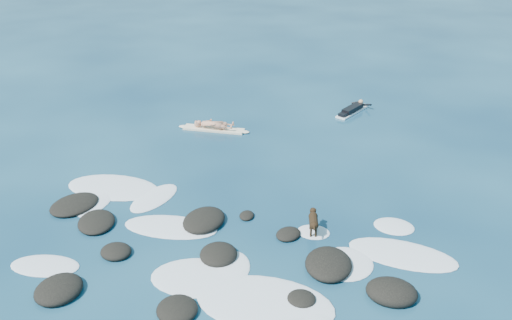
% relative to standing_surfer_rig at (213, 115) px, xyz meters
% --- Properties ---
extents(ground, '(160.00, 160.00, 0.00)m').
position_rel_standing_surfer_rig_xyz_m(ground, '(3.26, -8.25, -0.77)').
color(ground, '#0A2642').
rests_on(ground, ground).
extents(reef_rocks, '(12.96, 7.48, 0.57)m').
position_rel_standing_surfer_rig_xyz_m(reef_rocks, '(3.34, -9.78, -0.66)').
color(reef_rocks, black).
rests_on(reef_rocks, ground).
extents(breaking_foam, '(14.41, 7.71, 0.12)m').
position_rel_standing_surfer_rig_xyz_m(breaking_foam, '(3.71, -9.05, -0.76)').
color(breaking_foam, white).
rests_on(breaking_foam, ground).
extents(standing_surfer_rig, '(3.44, 0.78, 1.95)m').
position_rel_standing_surfer_rig_xyz_m(standing_surfer_rig, '(0.00, 0.00, 0.00)').
color(standing_surfer_rig, '#FCECC9').
rests_on(standing_surfer_rig, ground).
extents(paddling_surfer_rig, '(1.58, 2.55, 0.45)m').
position_rel_standing_surfer_rig_xyz_m(paddling_surfer_rig, '(5.91, 4.12, -0.62)').
color(paddling_surfer_rig, white).
rests_on(paddling_surfer_rig, ground).
extents(dog, '(0.49, 1.19, 0.76)m').
position_rel_standing_surfer_rig_xyz_m(dog, '(6.14, -7.23, -0.26)').
color(dog, black).
rests_on(dog, ground).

